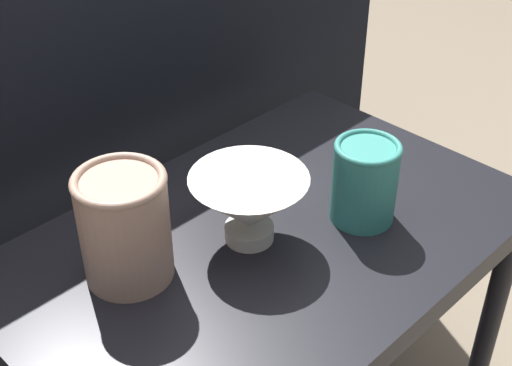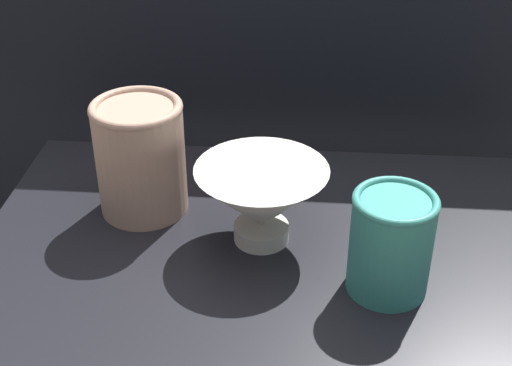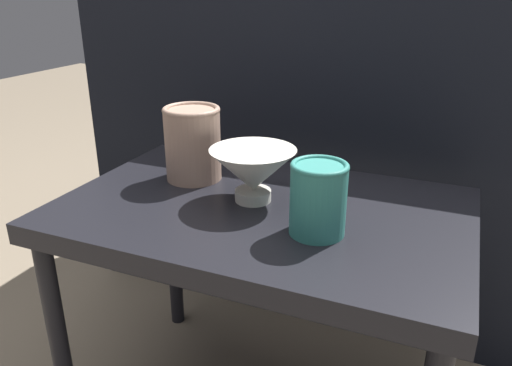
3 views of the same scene
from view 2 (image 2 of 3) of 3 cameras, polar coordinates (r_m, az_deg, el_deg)
The scene contains 5 objects.
table at distance 0.93m, azimuth 1.81°, elevation -7.79°, with size 0.76×0.50×0.52m.
couch_backdrop at distance 1.46m, azimuth 3.06°, elevation 7.26°, with size 1.39×0.50×0.90m.
bowl at distance 0.88m, azimuth 0.44°, elevation -1.32°, with size 0.16×0.16×0.10m.
vase_textured_left at distance 0.94m, azimuth -9.24°, elevation 2.16°, with size 0.12×0.12×0.16m.
vase_colorful_right at distance 0.81m, azimuth 10.75°, elevation -4.67°, with size 0.10×0.10×0.12m.
Camera 2 is at (0.03, -0.72, 1.06)m, focal length 50.00 mm.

